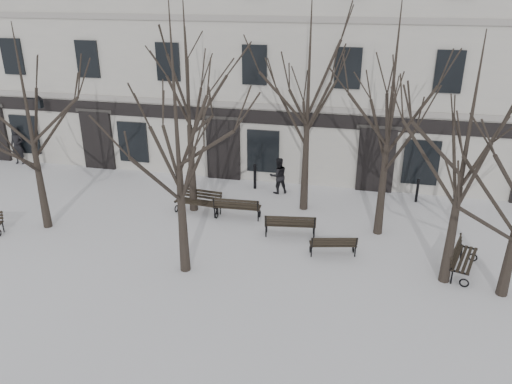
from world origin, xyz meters
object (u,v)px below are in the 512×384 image
(tree_0, at_px, (26,106))
(bench_1, at_px, (290,224))
(bench_2, at_px, (333,244))
(bench_3, at_px, (199,201))
(bench_5, at_px, (462,258))
(tree_1, at_px, (176,114))
(bench_4, at_px, (237,207))
(lamp_post, at_px, (34,127))
(tree_2, at_px, (468,136))

(tree_0, xyz_separation_m, bench_1, (9.24, 1.26, -4.20))
(tree_0, relative_size, bench_2, 4.54)
(bench_3, xyz_separation_m, bench_5, (9.76, -2.41, -0.00))
(bench_1, bearing_deg, tree_1, 37.81)
(bench_3, height_order, bench_4, bench_3)
(tree_1, xyz_separation_m, lamp_post, (-10.43, 7.44, -3.03))
(bench_3, bearing_deg, lamp_post, 167.70)
(bench_4, bearing_deg, tree_0, 15.70)
(tree_1, height_order, bench_4, tree_1)
(bench_2, xyz_separation_m, bench_4, (-3.97, 2.11, 0.08))
(tree_0, bearing_deg, bench_3, 25.25)
(bench_2, relative_size, lamp_post, 0.44)
(tree_0, relative_size, bench_5, 3.81)
(bench_3, relative_size, bench_4, 1.03)
(bench_3, xyz_separation_m, lamp_post, (-9.44, 3.15, 1.66))
(bench_4, bearing_deg, lamp_post, -19.44)
(tree_2, distance_m, bench_4, 9.13)
(bench_3, bearing_deg, tree_2, -12.49)
(tree_1, distance_m, tree_2, 8.29)
(tree_0, xyz_separation_m, bench_3, (5.28, 2.49, -4.19))
(bench_4, relative_size, bench_5, 0.96)
(bench_1, xyz_separation_m, bench_3, (-3.96, 1.23, 0.01))
(bench_4, height_order, bench_5, bench_5)
(tree_1, height_order, lamp_post, tree_1)
(tree_1, relative_size, bench_2, 5.02)
(tree_1, bearing_deg, bench_2, 23.44)
(tree_0, height_order, tree_1, tree_1)
(tree_2, xyz_separation_m, bench_5, (0.57, 0.68, -4.24))
(bench_3, height_order, bench_5, bench_3)
(bench_5, bearing_deg, bench_3, 93.23)
(tree_2, distance_m, bench_5, 4.33)
(bench_2, bearing_deg, bench_3, -35.29)
(bench_1, bearing_deg, bench_5, 160.31)
(tree_1, xyz_separation_m, bench_1, (2.96, 3.06, -4.70))
(lamp_post, bearing_deg, bench_4, -16.69)
(tree_0, xyz_separation_m, tree_1, (6.28, -1.80, 0.50))
(bench_4, bearing_deg, bench_3, -8.91)
(tree_0, height_order, bench_1, tree_0)
(tree_0, bearing_deg, bench_1, 7.79)
(tree_1, height_order, tree_2, tree_1)
(tree_0, height_order, tree_2, tree_2)
(tree_0, height_order, bench_2, tree_0)
(tree_0, bearing_deg, bench_4, 18.45)
(bench_2, xyz_separation_m, bench_5, (4.13, -0.13, 0.08))
(bench_1, relative_size, bench_5, 0.98)
(lamp_post, bearing_deg, bench_3, -18.43)
(tree_0, relative_size, bench_1, 3.90)
(tree_1, distance_m, bench_5, 10.12)
(bench_2, bearing_deg, tree_2, 154.00)
(tree_1, xyz_separation_m, bench_3, (-1.00, 4.29, -4.69))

